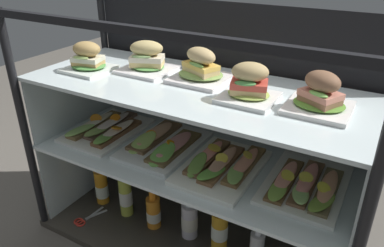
{
  "coord_description": "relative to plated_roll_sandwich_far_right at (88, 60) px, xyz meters",
  "views": [
    {
      "loc": [
        0.62,
        -1.08,
        1.19
      ],
      "look_at": [
        0.0,
        0.0,
        0.57
      ],
      "focal_mm": 34.73,
      "sensor_mm": 36.0,
      "label": 1
    }
  ],
  "objects": [
    {
      "name": "ground_plane",
      "position": [
        0.44,
        0.05,
        -0.78
      ],
      "size": [
        6.0,
        6.0,
        0.02
      ],
      "primitive_type": "cube",
      "color": "#5C564E",
      "rests_on": "ground"
    },
    {
      "name": "case_base_deck",
      "position": [
        0.44,
        0.05,
        -0.75
      ],
      "size": [
        1.31,
        0.55,
        0.03
      ],
      "primitive_type": "cube",
      "color": "#39352E",
      "rests_on": "ground"
    },
    {
      "name": "case_frame",
      "position": [
        0.44,
        0.22,
        -0.24
      ],
      "size": [
        1.31,
        0.55,
        0.98
      ],
      "color": "black",
      "rests_on": "ground"
    },
    {
      "name": "riser_lower_tier",
      "position": [
        0.44,
        0.05,
        -0.55
      ],
      "size": [
        1.24,
        0.48,
        0.38
      ],
      "color": "silver",
      "rests_on": "case_base_deck"
    },
    {
      "name": "shelf_lower_glass",
      "position": [
        0.44,
        0.05,
        -0.35
      ],
      "size": [
        1.26,
        0.5,
        0.01
      ],
      "primitive_type": "cube",
      "color": "silver",
      "rests_on": "riser_lower_tier"
    },
    {
      "name": "riser_upper_tier",
      "position": [
        0.44,
        0.05,
        -0.2
      ],
      "size": [
        1.24,
        0.48,
        0.29
      ],
      "color": "silver",
      "rests_on": "shelf_lower_glass"
    },
    {
      "name": "shelf_upper_glass",
      "position": [
        0.44,
        0.05,
        -0.05
      ],
      "size": [
        1.26,
        0.5,
        0.01
      ],
      "primitive_type": "cube",
      "color": "silver",
      "rests_on": "riser_upper_tier"
    },
    {
      "name": "plated_roll_sandwich_far_right",
      "position": [
        0.0,
        0.0,
        0.0
      ],
      "size": [
        0.17,
        0.17,
        0.12
      ],
      "color": "white",
      "rests_on": "shelf_upper_glass"
    },
    {
      "name": "plated_roll_sandwich_far_left",
      "position": [
        0.21,
        0.11,
        0.0
      ],
      "size": [
        0.2,
        0.2,
        0.12
      ],
      "color": "white",
      "rests_on": "shelf_upper_glass"
    },
    {
      "name": "plated_roll_sandwich_left_of_center",
      "position": [
        0.44,
        0.12,
        -0.0
      ],
      "size": [
        0.2,
        0.2,
        0.12
      ],
      "color": "white",
      "rests_on": "shelf_upper_glass"
    },
    {
      "name": "plated_roll_sandwich_right_of_center",
      "position": [
        0.66,
        0.03,
        0.0
      ],
      "size": [
        0.18,
        0.18,
        0.13
      ],
      "color": "white",
      "rests_on": "shelf_upper_glass"
    },
    {
      "name": "plated_roll_sandwich_near_left_corner",
      "position": [
        0.88,
        0.06,
        0.0
      ],
      "size": [
        0.19,
        0.19,
        0.12
      ],
      "color": "white",
      "rests_on": "shelf_upper_glass"
    },
    {
      "name": "open_sandwich_tray_center",
      "position": [
        0.0,
        0.05,
        -0.33
      ],
      "size": [
        0.26,
        0.38,
        0.06
      ],
      "color": "white",
      "rests_on": "shelf_lower_glass"
    },
    {
      "name": "open_sandwich_tray_right_of_center",
      "position": [
        0.3,
        0.07,
        -0.33
      ],
      "size": [
        0.26,
        0.38,
        0.06
      ],
      "color": "white",
      "rests_on": "shelf_lower_glass"
    },
    {
      "name": "open_sandwich_tray_far_left",
      "position": [
        0.58,
        0.04,
        -0.33
      ],
      "size": [
        0.26,
        0.38,
        0.06
      ],
      "color": "white",
      "rests_on": "shelf_lower_glass"
    },
    {
      "name": "open_sandwich_tray_mid_right",
      "position": [
        0.88,
        0.07,
        -0.33
      ],
      "size": [
        0.26,
        0.38,
        0.06
      ],
      "color": "white",
      "rests_on": "shelf_lower_glass"
    },
    {
      "name": "juice_bottle_front_fourth",
      "position": [
        -0.05,
        0.04,
        -0.65
      ],
      "size": [
        0.06,
        0.06,
        0.22
      ],
      "color": "orange",
      "rests_on": "case_base_deck"
    },
    {
      "name": "juice_bottle_back_right",
      "position": [
        0.11,
        0.02,
        -0.63
      ],
      "size": [
        0.06,
        0.06,
        0.24
      ],
      "color": "#C1CF49",
      "rests_on": "case_base_deck"
    },
    {
      "name": "juice_bottle_front_middle",
      "position": [
        0.27,
        0.02,
        -0.66
      ],
      "size": [
        0.06,
        0.06,
        0.21
      ],
      "color": "orange",
      "rests_on": "case_base_deck"
    },
    {
      "name": "juice_bottle_front_right_end",
      "position": [
        0.43,
        0.05,
        -0.65
      ],
      "size": [
        0.07,
        0.07,
        0.21
      ],
      "color": "white",
      "rests_on": "case_base_deck"
    },
    {
      "name": "juice_bottle_tucked_behind",
      "position": [
        0.58,
        0.03,
        -0.63
      ],
      "size": [
        0.07,
        0.07,
        0.25
      ],
      "color": "gold",
      "rests_on": "case_base_deck"
    },
    {
      "name": "kitchen_scissors",
      "position": [
        -0.03,
        -0.12,
        -0.73
      ],
      "size": [
        0.09,
        0.16,
        0.01
      ],
      "color": "silver",
      "rests_on": "case_base_deck"
    }
  ]
}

